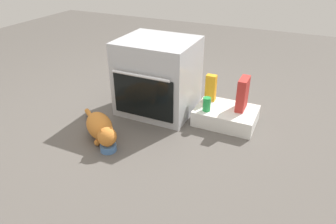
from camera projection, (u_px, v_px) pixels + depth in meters
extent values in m
plane|color=#56514C|center=(128.00, 134.00, 2.54)|extent=(8.00, 8.00, 0.00)
cube|color=#B7BABF|center=(158.00, 76.00, 2.75)|extent=(0.65, 0.56, 0.67)
cube|color=black|center=(143.00, 97.00, 2.56)|extent=(0.55, 0.01, 0.37)
cylinder|color=silver|center=(140.00, 76.00, 2.44)|extent=(0.52, 0.02, 0.02)
cube|color=white|center=(226.00, 116.00, 2.66)|extent=(0.51, 0.38, 0.14)
cylinder|color=#4C7AB7|center=(108.00, 148.00, 2.32)|extent=(0.12, 0.12, 0.05)
sphere|color=brown|center=(108.00, 145.00, 2.31)|extent=(0.07, 0.07, 0.07)
ellipsoid|color=#C6752D|center=(99.00, 126.00, 2.43)|extent=(0.37, 0.35, 0.19)
sphere|color=#C6752D|center=(107.00, 137.00, 2.27)|extent=(0.14, 0.14, 0.14)
cone|color=#C6752D|center=(112.00, 129.00, 2.26)|extent=(0.05, 0.05, 0.06)
cone|color=#C6752D|center=(101.00, 132.00, 2.23)|extent=(0.05, 0.05, 0.06)
cylinder|color=#C6752D|center=(91.00, 116.00, 2.67)|extent=(0.25, 0.20, 0.07)
sphere|color=#C6752D|center=(111.00, 139.00, 2.42)|extent=(0.05, 0.05, 0.05)
sphere|color=#C6752D|center=(98.00, 142.00, 2.38)|extent=(0.05, 0.05, 0.05)
cylinder|color=green|center=(207.00, 104.00, 2.57)|extent=(0.07, 0.07, 0.12)
cube|color=#B72D28|center=(243.00, 94.00, 2.56)|extent=(0.07, 0.18, 0.28)
cube|color=orange|center=(211.00, 88.00, 2.72)|extent=(0.09, 0.06, 0.24)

